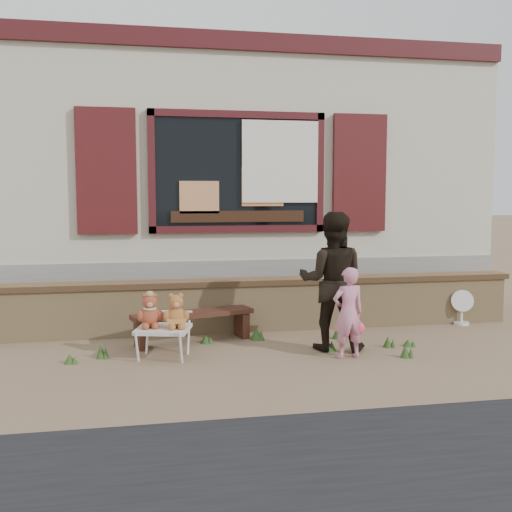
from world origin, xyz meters
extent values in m
plane|color=brown|center=(0.00, 0.00, 0.00)|extent=(80.00, 80.00, 0.00)
cube|color=#A59E86|center=(0.00, 4.50, 2.40)|extent=(8.00, 5.00, 3.20)
cube|color=gray|center=(0.00, 4.50, 0.40)|extent=(8.04, 5.04, 0.80)
cube|color=black|center=(0.00, 1.97, 2.05)|extent=(2.30, 0.04, 1.50)
cube|color=#411316|center=(0.00, 1.95, 2.85)|extent=(2.50, 0.08, 0.10)
cube|color=#411316|center=(0.00, 1.95, 1.25)|extent=(2.50, 0.08, 0.10)
cube|color=#411316|center=(-1.20, 1.95, 2.05)|extent=(0.10, 0.08, 1.70)
cube|color=#411316|center=(1.20, 1.95, 2.05)|extent=(0.10, 0.08, 1.70)
cube|color=#350E11|center=(-1.80, 1.94, 2.05)|extent=(0.80, 0.07, 1.70)
cube|color=#350E11|center=(1.80, 1.94, 2.05)|extent=(0.80, 0.07, 1.70)
cube|color=silver|center=(0.60, 1.90, 2.20)|extent=(1.10, 0.02, 1.15)
cube|color=#411316|center=(0.00, 1.98, 3.85)|extent=(8.00, 0.12, 0.25)
cube|color=black|center=(0.00, 1.94, 1.43)|extent=(1.90, 0.06, 0.16)
cube|color=tan|center=(-0.55, 1.94, 1.70)|extent=(0.55, 0.06, 0.45)
cube|color=#E08447|center=(0.35, 1.94, 1.85)|extent=(0.60, 0.06, 0.55)
cube|color=tan|center=(0.00, 1.00, 0.30)|extent=(7.00, 0.30, 0.60)
cube|color=brown|center=(0.00, 1.00, 0.63)|extent=(7.10, 0.36, 0.07)
cube|color=#351B12|center=(-0.77, 0.49, 0.34)|extent=(1.47, 0.68, 0.05)
cube|color=#351B12|center=(-1.38, 0.32, 0.15)|extent=(0.16, 0.28, 0.31)
cube|color=#351B12|center=(-0.17, 0.66, 0.15)|extent=(0.16, 0.28, 0.31)
cube|color=beige|center=(-1.14, -0.12, 0.31)|extent=(0.65, 0.60, 0.04)
cylinder|color=silver|center=(-1.42, -0.27, 0.15)|extent=(0.03, 0.03, 0.29)
cylinder|color=silver|center=(-0.98, -0.39, 0.15)|extent=(0.03, 0.03, 0.29)
cylinder|color=silver|center=(-1.31, 0.14, 0.15)|extent=(0.03, 0.03, 0.29)
cylinder|color=silver|center=(-0.87, 0.02, 0.15)|extent=(0.03, 0.03, 0.29)
imported|color=pink|center=(0.79, -0.49, 0.49)|extent=(0.38, 0.28, 0.98)
imported|color=black|center=(0.73, -0.10, 0.77)|extent=(0.91, 0.81, 1.55)
cylinder|color=white|center=(2.85, 0.80, 0.02)|extent=(0.20, 0.20, 0.04)
cylinder|color=white|center=(2.85, 0.80, 0.14)|extent=(0.03, 0.03, 0.25)
cylinder|color=white|center=(2.85, 0.80, 0.33)|extent=(0.30, 0.20, 0.29)
cone|color=#2D4C1E|center=(1.39, -0.15, 0.06)|extent=(0.11, 0.11, 0.12)
cone|color=#2D4C1E|center=(-2.10, -0.16, 0.05)|extent=(0.12, 0.12, 0.10)
cone|color=#2D4C1E|center=(-1.80, -0.01, 0.08)|extent=(0.11, 0.11, 0.16)
cone|color=#2D4C1E|center=(1.40, -0.59, 0.07)|extent=(0.11, 0.11, 0.14)
cone|color=#2D4C1E|center=(0.95, 0.35, 0.07)|extent=(0.12, 0.12, 0.15)
cone|color=#2D4C1E|center=(-0.63, 0.44, 0.04)|extent=(0.14, 0.14, 0.09)
cone|color=#2D4C1E|center=(0.66, -0.15, 0.07)|extent=(0.17, 0.17, 0.14)
cone|color=#2D4C1E|center=(-0.02, 0.48, 0.08)|extent=(0.15, 0.15, 0.15)
cone|color=#2D4C1E|center=(1.63, -0.15, 0.04)|extent=(0.13, 0.13, 0.08)
camera|label=1|loc=(-1.35, -6.44, 1.73)|focal=42.00mm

